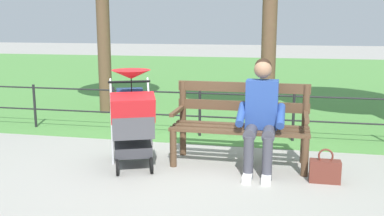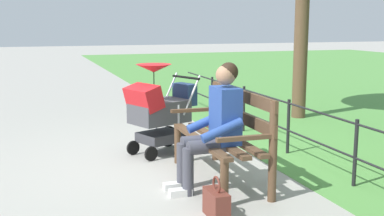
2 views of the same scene
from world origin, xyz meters
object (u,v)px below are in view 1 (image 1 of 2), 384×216
(handbag, at_px, (325,171))
(park_bench, at_px, (241,120))
(stroller, at_px, (132,117))
(person_on_bench, at_px, (261,112))

(handbag, bearing_deg, park_bench, -26.78)
(stroller, bearing_deg, handbag, 178.14)
(person_on_bench, xyz_separation_m, handbag, (-0.70, 0.26, -0.55))
(park_bench, height_order, person_on_bench, person_on_bench)
(park_bench, xyz_separation_m, stroller, (1.22, 0.41, 0.07))
(handbag, bearing_deg, stroller, -1.86)
(park_bench, distance_m, stroller, 1.29)
(person_on_bench, distance_m, stroller, 1.48)
(park_bench, height_order, stroller, stroller)
(park_bench, distance_m, handbag, 1.13)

